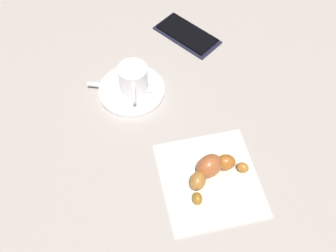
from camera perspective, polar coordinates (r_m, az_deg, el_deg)
name	(u,v)px	position (r m, az deg, el deg)	size (l,w,h in m)	color
ground_plane	(166,130)	(0.77, -0.26, -0.52)	(1.80, 1.80, 0.00)	#A89E97
saucer	(132,91)	(0.82, -5.07, 4.95)	(0.13, 0.13, 0.01)	white
espresso_cup	(133,79)	(0.79, -4.86, 6.51)	(0.08, 0.06, 0.06)	white
teaspoon	(133,88)	(0.81, -4.92, 5.37)	(0.09, 0.13, 0.01)	silver
sugar_packet	(127,80)	(0.83, -5.79, 6.43)	(0.06, 0.02, 0.01)	white
napkin	(210,180)	(0.72, 5.84, -7.45)	(0.18, 0.17, 0.00)	silver
croissant	(212,170)	(0.70, 6.11, -6.08)	(0.08, 0.12, 0.04)	#AF6E2A
cell_phone	(187,34)	(0.93, 2.68, 12.66)	(0.16, 0.12, 0.01)	#1D1D32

